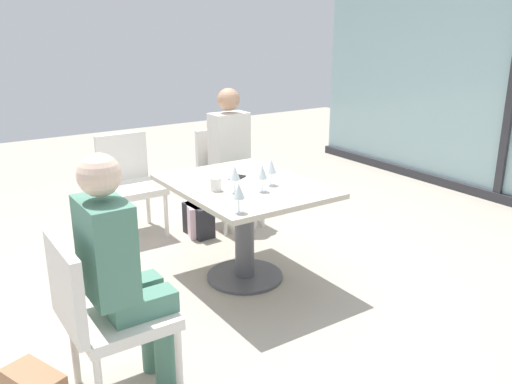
# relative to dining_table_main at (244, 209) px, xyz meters

# --- Properties ---
(ground_plane) EXTENTS (12.00, 12.00, 0.00)m
(ground_plane) POSITION_rel_dining_table_main_xyz_m (0.00, 0.00, -0.54)
(ground_plane) COLOR #A89E8E
(dining_table_main) EXTENTS (1.17, 0.91, 0.73)m
(dining_table_main) POSITION_rel_dining_table_main_xyz_m (0.00, 0.00, 0.00)
(dining_table_main) COLOR #BCB29E
(dining_table_main) RESTS_ON ground_plane
(chair_far_left) EXTENTS (0.50, 0.46, 0.87)m
(chair_far_left) POSITION_rel_dining_table_main_xyz_m (-1.09, 0.51, -0.04)
(chair_far_left) COLOR silver
(chair_far_left) RESTS_ON ground_plane
(chair_front_right) EXTENTS (0.46, 0.50, 0.87)m
(chair_front_right) POSITION_rel_dining_table_main_xyz_m (0.73, -1.28, -0.04)
(chair_front_right) COLOR silver
(chair_front_right) RESTS_ON ground_plane
(chair_side_end) EXTENTS (0.50, 0.46, 0.87)m
(chair_side_end) POSITION_rel_dining_table_main_xyz_m (-1.36, -0.34, -0.04)
(chair_side_end) COLOR silver
(chair_side_end) RESTS_ON ground_plane
(person_far_left) EXTENTS (0.39, 0.34, 1.26)m
(person_far_left) POSITION_rel_dining_table_main_xyz_m (-0.98, 0.51, 0.16)
(person_far_left) COLOR silver
(person_far_left) RESTS_ON ground_plane
(person_front_right) EXTENTS (0.34, 0.39, 1.26)m
(person_front_right) POSITION_rel_dining_table_main_xyz_m (0.73, -1.17, 0.16)
(person_front_right) COLOR #4C7F6B
(person_front_right) RESTS_ON ground_plane
(wine_glass_0) EXTENTS (0.07, 0.07, 0.18)m
(wine_glass_0) POSITION_rel_dining_table_main_xyz_m (0.14, -0.16, 0.32)
(wine_glass_0) COLOR silver
(wine_glass_0) RESTS_ON dining_table_main
(wine_glass_1) EXTENTS (0.07, 0.07, 0.18)m
(wine_glass_1) POSITION_rel_dining_table_main_xyz_m (0.14, 0.13, 0.32)
(wine_glass_1) COLOR silver
(wine_glass_1) RESTS_ON dining_table_main
(wine_glass_2) EXTENTS (0.07, 0.07, 0.18)m
(wine_glass_2) POSITION_rel_dining_table_main_xyz_m (0.22, -0.00, 0.32)
(wine_glass_2) COLOR silver
(wine_glass_2) RESTS_ON dining_table_main
(wine_glass_3) EXTENTS (0.07, 0.07, 0.18)m
(wine_glass_3) POSITION_rel_dining_table_main_xyz_m (0.49, -0.35, 0.32)
(wine_glass_3) COLOR silver
(wine_glass_3) RESTS_ON dining_table_main
(coffee_cup) EXTENTS (0.08, 0.08, 0.09)m
(coffee_cup) POSITION_rel_dining_table_main_xyz_m (0.03, -0.25, 0.24)
(coffee_cup) COLOR white
(coffee_cup) RESTS_ON dining_table_main
(cell_phone_on_table) EXTENTS (0.13, 0.16, 0.01)m
(cell_phone_on_table) POSITION_rel_dining_table_main_xyz_m (-0.14, 0.03, 0.19)
(cell_phone_on_table) COLOR black
(cell_phone_on_table) RESTS_ON dining_table_main
(handbag_0) EXTENTS (0.31, 0.18, 0.28)m
(handbag_0) POSITION_rel_dining_table_main_xyz_m (-0.93, 0.11, -0.40)
(handbag_0) COLOR #232328
(handbag_0) RESTS_ON ground_plane
(handbag_2) EXTENTS (0.33, 0.23, 0.28)m
(handbag_2) POSITION_rel_dining_table_main_xyz_m (-0.97, 0.11, -0.40)
(handbag_2) COLOR beige
(handbag_2) RESTS_ON ground_plane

